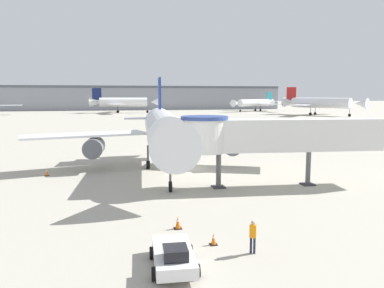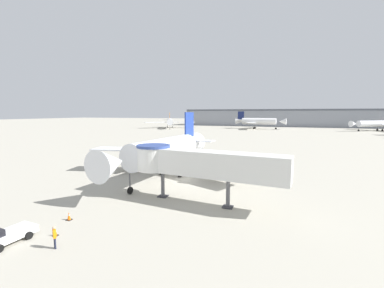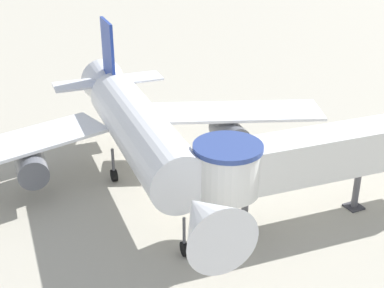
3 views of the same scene
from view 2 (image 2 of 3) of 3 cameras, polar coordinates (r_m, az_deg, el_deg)
name	(u,v)px [view 2 (image 2 of 3)]	position (r m, az deg, el deg)	size (l,w,h in m)	color
ground_plane	(184,179)	(40.15, -1.81, -7.77)	(800.00, 800.00, 0.00)	#A8A393
main_airplane	(166,151)	(40.11, -5.84, -1.49)	(30.69, 25.94, 10.30)	silver
jet_bridge	(195,162)	(29.03, 0.72, -4.10)	(17.99, 4.73, 6.32)	silver
pushback_tug_white	(5,236)	(25.86, -36.13, -16.17)	(2.32, 4.15, 1.38)	silver
traffic_cone_port_wing	(104,170)	(47.33, -18.93, -5.45)	(0.44, 0.44, 0.73)	black
traffic_cone_apron_front	(55,232)	(25.30, -28.09, -16.92)	(0.39, 0.39, 0.65)	black
traffic_cone_near_nose	(69,216)	(28.06, -25.67, -14.26)	(0.47, 0.47, 0.78)	black
ground_crew_marshaller	(54,236)	(22.95, -28.24, -17.51)	(0.39, 0.34, 1.76)	#1E2338
background_jet_navy_tail	(258,121)	(169.28, 14.42, 4.93)	(31.84, 32.26, 11.10)	white
background_jet_teal_tail	(377,124)	(177.51, 35.89, 3.70)	(29.99, 28.64, 9.51)	silver
background_jet_orange_tail	(170,121)	(171.70, -4.97, 5.03)	(31.66, 30.33, 10.31)	silver
terminal_building	(283,118)	(210.94, 19.56, 5.54)	(149.57, 27.04, 12.92)	gray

